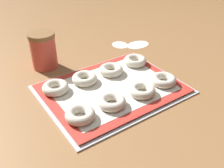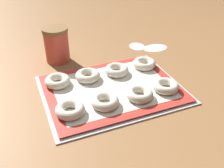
% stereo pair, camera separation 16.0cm
% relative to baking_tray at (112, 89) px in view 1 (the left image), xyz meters
% --- Properties ---
extents(ground_plane, '(2.80, 2.80, 0.00)m').
position_rel_baking_tray_xyz_m(ground_plane, '(-0.02, 0.01, -0.00)').
color(ground_plane, olive).
extents(baking_tray, '(0.47, 0.37, 0.01)m').
position_rel_baking_tray_xyz_m(baking_tray, '(0.00, 0.00, 0.00)').
color(baking_tray, silver).
rests_on(baking_tray, ground_plane).
extents(baking_mat, '(0.45, 0.34, 0.00)m').
position_rel_baking_tray_xyz_m(baking_mat, '(0.00, 0.00, 0.01)').
color(baking_mat, red).
rests_on(baking_mat, baking_tray).
extents(bagel_front_far_left, '(0.09, 0.09, 0.03)m').
position_rel_baking_tray_xyz_m(bagel_front_far_left, '(-0.17, -0.08, 0.02)').
color(bagel_front_far_left, silver).
rests_on(bagel_front_far_left, baking_mat).
extents(bagel_front_mid_left, '(0.09, 0.09, 0.03)m').
position_rel_baking_tray_xyz_m(bagel_front_mid_left, '(-0.06, -0.08, 0.02)').
color(bagel_front_mid_left, silver).
rests_on(bagel_front_mid_left, baking_mat).
extents(bagel_front_mid_right, '(0.09, 0.09, 0.03)m').
position_rel_baking_tray_xyz_m(bagel_front_mid_right, '(0.06, -0.09, 0.02)').
color(bagel_front_mid_right, silver).
rests_on(bagel_front_mid_right, baking_mat).
extents(bagel_front_far_right, '(0.09, 0.09, 0.03)m').
position_rel_baking_tray_xyz_m(bagel_front_far_right, '(0.16, -0.08, 0.02)').
color(bagel_front_far_right, silver).
rests_on(bagel_front_far_right, baking_mat).
extents(bagel_back_far_left, '(0.09, 0.09, 0.03)m').
position_rel_baking_tray_xyz_m(bagel_back_far_left, '(-0.17, 0.09, 0.02)').
color(bagel_back_far_left, silver).
rests_on(bagel_back_far_left, baking_mat).
extents(bagel_back_mid_left, '(0.09, 0.09, 0.03)m').
position_rel_baking_tray_xyz_m(bagel_back_mid_left, '(-0.06, 0.08, 0.02)').
color(bagel_back_mid_left, silver).
rests_on(bagel_back_mid_left, baking_mat).
extents(bagel_back_mid_right, '(0.09, 0.09, 0.03)m').
position_rel_baking_tray_xyz_m(bagel_back_mid_right, '(0.05, 0.08, 0.02)').
color(bagel_back_mid_right, silver).
rests_on(bagel_back_mid_right, baking_mat).
extents(bagel_back_far_right, '(0.09, 0.09, 0.03)m').
position_rel_baking_tray_xyz_m(bagel_back_far_right, '(0.17, 0.09, 0.02)').
color(bagel_back_far_right, silver).
rests_on(bagel_back_far_right, baking_mat).
extents(flour_canister, '(0.10, 0.10, 0.14)m').
position_rel_baking_tray_xyz_m(flour_canister, '(-0.12, 0.29, 0.07)').
color(flour_canister, '#DB4C3D').
rests_on(flour_canister, ground_plane).
extents(flour_patch_near, '(0.07, 0.08, 0.00)m').
position_rel_baking_tray_xyz_m(flour_patch_near, '(0.24, 0.28, -0.00)').
color(flour_patch_near, white).
rests_on(flour_patch_near, ground_plane).
extents(flour_patch_far, '(0.12, 0.08, 0.00)m').
position_rel_baking_tray_xyz_m(flour_patch_far, '(0.31, 0.24, -0.00)').
color(flour_patch_far, white).
rests_on(flour_patch_far, ground_plane).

